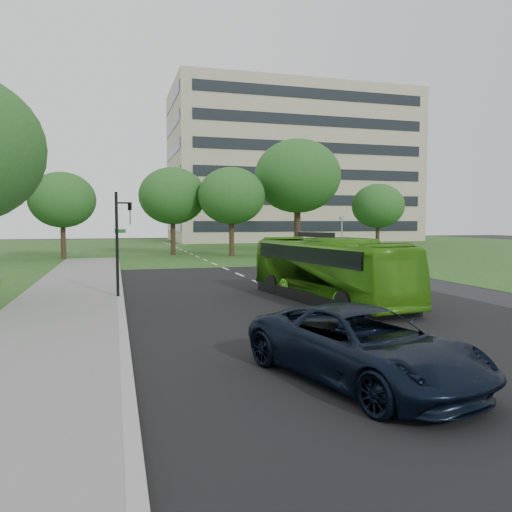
{
  "coord_description": "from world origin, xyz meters",
  "views": [
    {
      "loc": [
        -7.29,
        -19.37,
        3.27
      ],
      "look_at": [
        -0.78,
        3.54,
        1.6
      ],
      "focal_mm": 35.0,
      "sensor_mm": 36.0,
      "label": 1
    }
  ],
  "objects_px": {
    "sedan": "(375,258)",
    "tree_park_d": "(298,176)",
    "tree_park_b": "(173,196)",
    "tree_park_e": "(378,206)",
    "tree_park_c": "(231,196)",
    "tree_park_a": "(62,200)",
    "traffic_light": "(120,237)",
    "suv": "(362,345)",
    "camera_pole": "(342,233)",
    "office_building": "(291,167)",
    "bus": "(327,270)"
  },
  "relations": [
    {
      "from": "sedan",
      "to": "tree_park_d",
      "type": "bearing_deg",
      "value": -10.49
    },
    {
      "from": "tree_park_b",
      "to": "tree_park_e",
      "type": "relative_size",
      "value": 1.19
    },
    {
      "from": "tree_park_c",
      "to": "tree_park_d",
      "type": "bearing_deg",
      "value": 16.5
    },
    {
      "from": "tree_park_a",
      "to": "tree_park_d",
      "type": "distance_m",
      "value": 22.29
    },
    {
      "from": "traffic_light",
      "to": "tree_park_a",
      "type": "bearing_deg",
      "value": 117.83
    },
    {
      "from": "tree_park_c",
      "to": "suv",
      "type": "height_order",
      "value": "tree_park_c"
    },
    {
      "from": "tree_park_a",
      "to": "sedan",
      "type": "xyz_separation_m",
      "value": [
        21.59,
        -15.12,
        -4.36
      ]
    },
    {
      "from": "camera_pole",
      "to": "sedan",
      "type": "bearing_deg",
      "value": -66.42
    },
    {
      "from": "tree_park_b",
      "to": "traffic_light",
      "type": "height_order",
      "value": "tree_park_b"
    },
    {
      "from": "office_building",
      "to": "traffic_light",
      "type": "height_order",
      "value": "office_building"
    },
    {
      "from": "bus",
      "to": "tree_park_b",
      "type": "bearing_deg",
      "value": 87.3
    },
    {
      "from": "tree_park_e",
      "to": "camera_pole",
      "type": "xyz_separation_m",
      "value": [
        -8.7,
        -9.77,
        -2.48
      ]
    },
    {
      "from": "tree_park_c",
      "to": "tree_park_e",
      "type": "xyz_separation_m",
      "value": [
        15.51,
        0.58,
        -0.78
      ]
    },
    {
      "from": "camera_pole",
      "to": "bus",
      "type": "bearing_deg",
      "value": -93.84
    },
    {
      "from": "suv",
      "to": "tree_park_c",
      "type": "bearing_deg",
      "value": 65.55
    },
    {
      "from": "tree_park_b",
      "to": "suv",
      "type": "bearing_deg",
      "value": -90.91
    },
    {
      "from": "bus",
      "to": "sedan",
      "type": "bearing_deg",
      "value": 45.48
    },
    {
      "from": "tree_park_a",
      "to": "traffic_light",
      "type": "bearing_deg",
      "value": -79.61
    },
    {
      "from": "tree_park_b",
      "to": "traffic_light",
      "type": "xyz_separation_m",
      "value": [
        -5.18,
        -27.02,
        -3.05
      ]
    },
    {
      "from": "tree_park_b",
      "to": "sedan",
      "type": "bearing_deg",
      "value": -55.84
    },
    {
      "from": "tree_park_a",
      "to": "camera_pole",
      "type": "bearing_deg",
      "value": -24.7
    },
    {
      "from": "tree_park_b",
      "to": "office_building",
      "type": "bearing_deg",
      "value": 54.11
    },
    {
      "from": "suv",
      "to": "office_building",
      "type": "bearing_deg",
      "value": 55.8
    },
    {
      "from": "traffic_light",
      "to": "camera_pole",
      "type": "relative_size",
      "value": 1.23
    },
    {
      "from": "tree_park_d",
      "to": "tree_park_e",
      "type": "relative_size",
      "value": 1.62
    },
    {
      "from": "office_building",
      "to": "tree_park_d",
      "type": "xyz_separation_m",
      "value": [
        -11.45,
        -33.92,
        -4.73
      ]
    },
    {
      "from": "tree_park_b",
      "to": "bus",
      "type": "distance_m",
      "value": 30.25
    },
    {
      "from": "camera_pole",
      "to": "office_building",
      "type": "bearing_deg",
      "value": 98.63
    },
    {
      "from": "office_building",
      "to": "bus",
      "type": "height_order",
      "value": "office_building"
    },
    {
      "from": "office_building",
      "to": "traffic_light",
      "type": "xyz_separation_m",
      "value": [
        -29.02,
        -59.96,
        -9.88
      ]
    },
    {
      "from": "office_building",
      "to": "tree_park_c",
      "type": "distance_m",
      "value": 41.25
    },
    {
      "from": "bus",
      "to": "camera_pole",
      "type": "height_order",
      "value": "camera_pole"
    },
    {
      "from": "tree_park_e",
      "to": "traffic_light",
      "type": "distance_m",
      "value": 35.59
    },
    {
      "from": "tree_park_b",
      "to": "traffic_light",
      "type": "distance_m",
      "value": 27.68
    },
    {
      "from": "sedan",
      "to": "office_building",
      "type": "bearing_deg",
      "value": -22.09
    },
    {
      "from": "bus",
      "to": "tree_park_d",
      "type": "bearing_deg",
      "value": 63.52
    },
    {
      "from": "office_building",
      "to": "camera_pole",
      "type": "relative_size",
      "value": 11.07
    },
    {
      "from": "tree_park_b",
      "to": "tree_park_e",
      "type": "height_order",
      "value": "tree_park_b"
    },
    {
      "from": "tree_park_a",
      "to": "office_building",
      "type": "bearing_deg",
      "value": 46.51
    },
    {
      "from": "tree_park_d",
      "to": "traffic_light",
      "type": "distance_m",
      "value": 31.83
    },
    {
      "from": "suv",
      "to": "camera_pole",
      "type": "height_order",
      "value": "camera_pole"
    },
    {
      "from": "sedan",
      "to": "traffic_light",
      "type": "xyz_separation_m",
      "value": [
        -17.07,
        -9.49,
        1.9
      ]
    },
    {
      "from": "suv",
      "to": "tree_park_a",
      "type": "bearing_deg",
      "value": 88.24
    },
    {
      "from": "tree_park_d",
      "to": "sedan",
      "type": "height_order",
      "value": "tree_park_d"
    },
    {
      "from": "camera_pole",
      "to": "suv",
      "type": "bearing_deg",
      "value": -91.34
    },
    {
      "from": "office_building",
      "to": "tree_park_d",
      "type": "distance_m",
      "value": 36.11
    },
    {
      "from": "tree_park_e",
      "to": "tree_park_d",
      "type": "bearing_deg",
      "value": 169.05
    },
    {
      "from": "tree_park_d",
      "to": "sedan",
      "type": "bearing_deg",
      "value": -91.72
    },
    {
      "from": "tree_park_c",
      "to": "tree_park_d",
      "type": "distance_m",
      "value": 7.93
    },
    {
      "from": "sedan",
      "to": "suv",
      "type": "bearing_deg",
      "value": 141.48
    }
  ]
}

